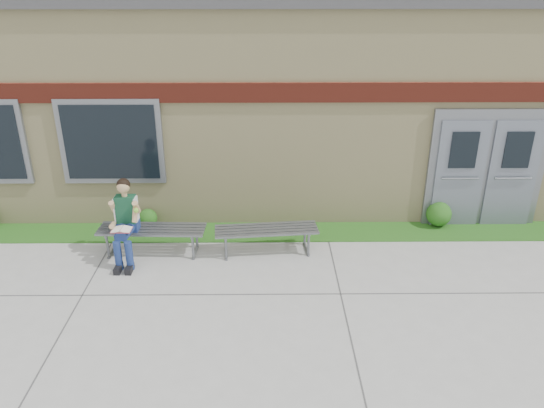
{
  "coord_description": "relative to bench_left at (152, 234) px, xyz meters",
  "views": [
    {
      "loc": [
        -0.13,
        -6.42,
        4.62
      ],
      "look_at": [
        -0.06,
        1.7,
        1.0
      ],
      "focal_mm": 35.0,
      "sensor_mm": 36.0,
      "label": 1
    }
  ],
  "objects": [
    {
      "name": "shrub_east",
      "position": [
        5.35,
        1.0,
        -0.11
      ],
      "size": [
        0.48,
        0.48,
        0.48
      ],
      "primitive_type": "sphere",
      "color": "#245316",
      "rests_on": "grass_strip"
    },
    {
      "name": "shrub_mid",
      "position": [
        -0.3,
        1.0,
        -0.17
      ],
      "size": [
        0.36,
        0.36,
        0.36
      ],
      "primitive_type": "sphere",
      "color": "#245316",
      "rests_on": "grass_strip"
    },
    {
      "name": "ground",
      "position": [
        2.15,
        -1.85,
        -0.37
      ],
      "size": [
        80.0,
        80.0,
        0.0
      ],
      "primitive_type": "plane",
      "color": "#9E9E99",
      "rests_on": "ground"
    },
    {
      "name": "bench_right",
      "position": [
        2.0,
        0.0,
        -0.01
      ],
      "size": [
        1.83,
        0.66,
        0.47
      ],
      "rotation": [
        0.0,
        0.0,
        0.09
      ],
      "color": "slate",
      "rests_on": "ground"
    },
    {
      "name": "grass_strip",
      "position": [
        2.15,
        0.75,
        -0.36
      ],
      "size": [
        16.0,
        0.8,
        0.02
      ],
      "primitive_type": "cube",
      "color": "#245316",
      "rests_on": "ground"
    },
    {
      "name": "school_building",
      "position": [
        2.15,
        4.14,
        1.73
      ],
      "size": [
        16.2,
        6.22,
        4.2
      ],
      "color": "beige",
      "rests_on": "ground"
    },
    {
      "name": "girl",
      "position": [
        -0.38,
        -0.22,
        0.38
      ],
      "size": [
        0.51,
        0.86,
        1.43
      ],
      "rotation": [
        0.0,
        0.0,
        -0.02
      ],
      "color": "navy",
      "rests_on": "ground"
    },
    {
      "name": "bench_left",
      "position": [
        0.0,
        0.0,
        0.0
      ],
      "size": [
        1.87,
        0.58,
        0.48
      ],
      "rotation": [
        0.0,
        0.0,
        -0.04
      ],
      "color": "slate",
      "rests_on": "ground"
    }
  ]
}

